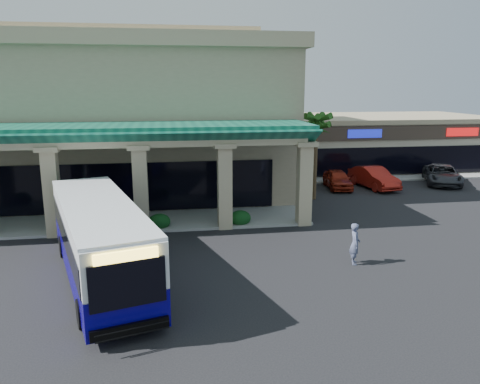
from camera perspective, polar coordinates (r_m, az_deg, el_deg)
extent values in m
plane|color=black|center=(21.10, -4.14, -8.72)|extent=(110.00, 110.00, 0.00)
imported|color=#4C5372|center=(21.36, 13.83, -6.14)|extent=(0.61, 0.77, 1.86)
imported|color=maroon|center=(36.75, 11.81, 1.54)|extent=(2.18, 4.38, 1.43)
imported|color=#A51E15|center=(37.58, 15.98, 1.71)|extent=(2.49, 5.15, 1.63)
imported|color=#35363B|center=(41.02, 23.44, 1.98)|extent=(4.55, 6.08, 1.54)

